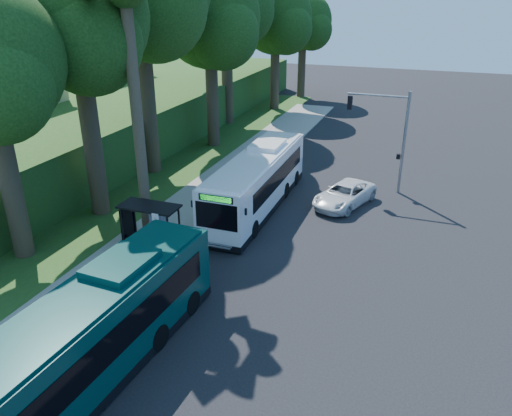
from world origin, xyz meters
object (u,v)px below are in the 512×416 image
at_px(white_bus, 257,180).
at_px(teal_bus, 92,334).
at_px(pickup, 344,195).
at_px(bus_shelter, 147,217).

bearing_deg(white_bus, teal_bus, -91.33).
bearing_deg(pickup, teal_bus, -87.55).
bearing_deg(teal_bus, bus_shelter, 113.40).
height_order(bus_shelter, white_bus, white_bus).
distance_m(bus_shelter, white_bus, 8.05).
distance_m(white_bus, teal_bus, 16.53).
bearing_deg(bus_shelter, white_bus, 62.64).
relative_size(bus_shelter, white_bus, 0.25).
distance_m(teal_bus, pickup, 19.59).
bearing_deg(pickup, bus_shelter, -114.84).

